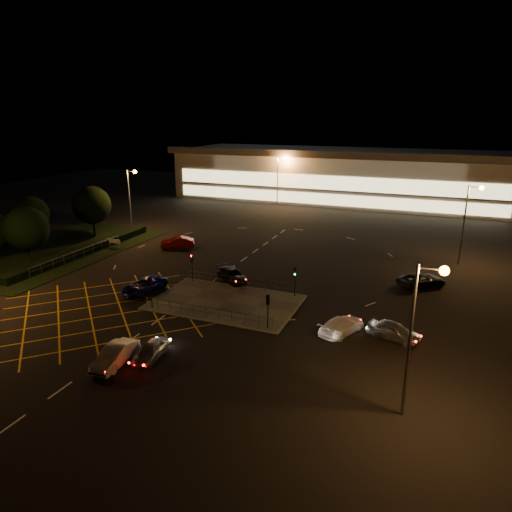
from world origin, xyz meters
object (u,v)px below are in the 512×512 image
at_px(car_right_silver, 394,331).
at_px(signal_sw, 151,286).
at_px(car_approach_white, 342,325).
at_px(signal_se, 268,304).
at_px(car_left_blue, 144,286).
at_px(signal_ne, 295,276).
at_px(signal_nw, 192,262).
at_px(car_far_dkgrey, 232,275).
at_px(car_circ_red, 177,242).
at_px(car_east_grey, 422,280).
at_px(car_queue_white, 115,355).
at_px(car_near_silver, 151,351).

bearing_deg(car_right_silver, signal_sw, 111.83).
bearing_deg(car_approach_white, signal_sw, 27.65).
height_order(signal_se, car_left_blue, signal_se).
height_order(signal_ne, car_approach_white, signal_ne).
xyz_separation_m(signal_nw, car_approach_white, (18.15, -6.27, -1.65)).
relative_size(car_left_blue, car_far_dkgrey, 1.07).
relative_size(car_right_silver, car_circ_red, 0.95).
height_order(signal_ne, car_right_silver, signal_ne).
distance_m(signal_se, car_far_dkgrey, 12.93).
relative_size(signal_sw, signal_ne, 1.00).
relative_size(car_left_blue, car_approach_white, 1.08).
bearing_deg(car_east_grey, car_queue_white, 100.96).
distance_m(car_far_dkgrey, car_right_silver, 20.05).
height_order(car_near_silver, car_left_blue, car_left_blue).
xyz_separation_m(signal_nw, car_east_grey, (24.04, 8.09, -1.62)).
bearing_deg(car_queue_white, car_circ_red, 108.60).
distance_m(signal_nw, car_near_silver, 17.02).
distance_m(car_near_silver, car_far_dkgrey, 18.12).
bearing_deg(car_circ_red, signal_nw, 9.03).
xyz_separation_m(signal_se, car_near_silver, (-6.65, -8.09, -1.70)).
height_order(signal_nw, car_right_silver, signal_nw).
xyz_separation_m(signal_se, car_circ_red, (-20.90, 19.47, -1.60)).
height_order(car_near_silver, car_far_dkgrey, car_far_dkgrey).
height_order(signal_sw, car_near_silver, signal_sw).
bearing_deg(car_queue_white, signal_sw, 104.85).
bearing_deg(car_right_silver, car_left_blue, 103.64).
bearing_deg(signal_se, car_far_dkgrey, -51.10).
height_order(car_east_grey, car_approach_white, car_east_grey).
bearing_deg(signal_se, signal_sw, 0.00).
xyz_separation_m(signal_sw, car_approach_white, (18.15, 1.71, -1.65)).
xyz_separation_m(signal_se, car_far_dkgrey, (-8.05, 9.98, -1.65)).
xyz_separation_m(car_left_blue, car_east_grey, (27.26, 12.72, 0.01)).
height_order(car_right_silver, car_approach_white, car_right_silver).
distance_m(signal_se, car_east_grey, 20.15).
bearing_deg(car_approach_white, car_left_blue, 17.85).
bearing_deg(car_far_dkgrey, car_near_silver, -137.97).
height_order(car_left_blue, car_right_silver, car_right_silver).
bearing_deg(car_east_grey, car_left_blue, 74.59).
xyz_separation_m(signal_sw, car_circ_red, (-8.90, 19.47, -1.60)).
bearing_deg(car_left_blue, car_circ_red, 116.00).
bearing_deg(car_east_grey, car_far_dkgrey, 66.47).
bearing_deg(car_circ_red, car_east_grey, 55.36).
relative_size(signal_se, car_approach_white, 0.64).
height_order(signal_sw, signal_nw, same).
bearing_deg(car_left_blue, car_queue_white, -56.82).
relative_size(signal_sw, car_circ_red, 0.67).
height_order(car_left_blue, car_approach_white, car_left_blue).
bearing_deg(car_queue_white, signal_ne, 59.95).
height_order(car_near_silver, car_circ_red, car_circ_red).
relative_size(car_far_dkgrey, car_approach_white, 1.00).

